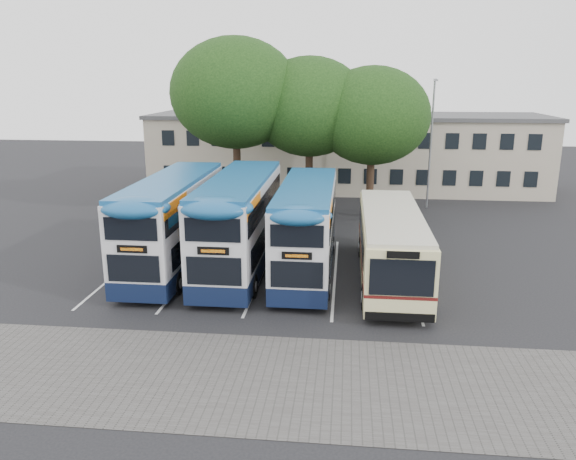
% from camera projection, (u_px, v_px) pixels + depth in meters
% --- Properties ---
extents(ground, '(120.00, 120.00, 0.00)m').
position_uv_depth(ground, '(338.00, 317.00, 22.14)').
color(ground, black).
rests_on(ground, ground).
extents(paving_strip, '(40.00, 6.00, 0.01)m').
position_uv_depth(paving_strip, '(271.00, 380.00, 17.55)').
color(paving_strip, '#595654').
rests_on(paving_strip, ground).
extents(bay_lines, '(14.12, 11.00, 0.01)m').
position_uv_depth(bay_lines, '(263.00, 272.00, 27.32)').
color(bay_lines, silver).
rests_on(bay_lines, ground).
extents(depot_building, '(32.40, 8.40, 6.20)m').
position_uv_depth(depot_building, '(345.00, 151.00, 47.20)').
color(depot_building, '#BAA995').
rests_on(depot_building, ground).
extents(lamp_post, '(0.25, 1.05, 9.06)m').
position_uv_depth(lamp_post, '(431.00, 137.00, 39.34)').
color(lamp_post, gray).
rests_on(lamp_post, ground).
extents(tree_left, '(8.46, 8.46, 11.75)m').
position_uv_depth(tree_left, '(235.00, 93.00, 36.48)').
color(tree_left, black).
rests_on(tree_left, ground).
extents(tree_mid, '(7.67, 7.67, 10.53)m').
position_uv_depth(tree_mid, '(310.00, 107.00, 36.93)').
color(tree_mid, black).
rests_on(tree_mid, ground).
extents(tree_right, '(7.46, 7.46, 9.91)m').
position_uv_depth(tree_right, '(373.00, 116.00, 36.29)').
color(tree_right, black).
rests_on(tree_right, ground).
extents(bus_dd_left, '(2.61, 10.78, 4.49)m').
position_uv_depth(bus_dd_left, '(174.00, 219.00, 27.38)').
color(bus_dd_left, '#0E1836').
rests_on(bus_dd_left, ground).
extents(bus_dd_mid, '(2.67, 11.01, 4.59)m').
position_uv_depth(bus_dd_mid, '(240.00, 219.00, 27.07)').
color(bus_dd_mid, '#0E1836').
rests_on(bus_dd_mid, ground).
extents(bus_dd_right, '(2.51, 10.36, 4.32)m').
position_uv_depth(bus_dd_right, '(307.00, 225.00, 26.69)').
color(bus_dd_right, '#0E1836').
rests_on(bus_dd_right, ground).
extents(bus_single, '(2.76, 10.83, 3.23)m').
position_uv_depth(bus_single, '(391.00, 241.00, 25.91)').
color(bus_single, beige).
rests_on(bus_single, ground).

